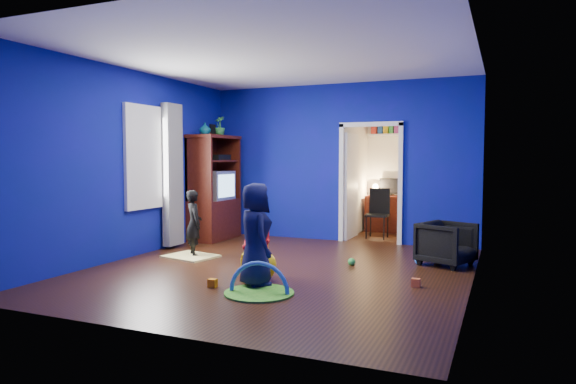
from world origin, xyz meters
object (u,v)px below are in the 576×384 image
at_px(armchair, 446,244).
at_px(play_mat, 259,293).
at_px(hopper_ball, 261,265).
at_px(kid_chair, 254,257).
at_px(child_black, 194,223).
at_px(vase, 205,129).
at_px(study_desk, 388,214).
at_px(toddler_red, 257,244).
at_px(tv_armoire, 214,188).
at_px(crt_tv, 216,185).
at_px(child_navy, 255,235).
at_px(folding_chair, 377,214).

bearing_deg(armchair, play_mat, 165.68).
height_order(hopper_ball, kid_chair, kid_chair).
height_order(child_black, vase, vase).
xyz_separation_m(kid_chair, study_desk, (0.77, 4.68, 0.12)).
xyz_separation_m(toddler_red, tv_armoire, (-2.20, 2.62, 0.52)).
relative_size(vase, study_desk, 0.25).
relative_size(kid_chair, study_desk, 0.57).
height_order(crt_tv, play_mat, crt_tv).
distance_m(hopper_ball, play_mat, 0.64).
bearing_deg(study_desk, toddler_red, -97.21).
relative_size(child_navy, kid_chair, 2.49).
relative_size(child_navy, crt_tv, 1.78).
height_order(hopper_ball, play_mat, hopper_ball).
height_order(study_desk, folding_chair, folding_chair).
xyz_separation_m(crt_tv, folding_chair, (2.78, 1.30, -0.56)).
distance_m(tv_armoire, folding_chair, 3.15).
height_order(toddler_red, folding_chair, folding_chair).
xyz_separation_m(tv_armoire, kid_chair, (2.05, -2.42, -0.73)).
distance_m(crt_tv, folding_chair, 3.12).
bearing_deg(vase, child_black, -65.34).
relative_size(child_black, kid_chair, 2.08).
relative_size(crt_tv, kid_chair, 1.40).
distance_m(child_black, vase, 2.11).
bearing_deg(armchair, vase, 105.70).
distance_m(armchair, play_mat, 3.04).
height_order(crt_tv, study_desk, crt_tv).
bearing_deg(child_navy, play_mat, 169.26).
xyz_separation_m(child_black, child_navy, (1.72, -1.29, 0.10)).
height_order(vase, kid_chair, vase).
bearing_deg(study_desk, kid_chair, -99.31).
xyz_separation_m(kid_chair, play_mat, (0.47, -0.79, -0.24)).
relative_size(toddler_red, kid_chair, 1.82).
height_order(tv_armoire, crt_tv, tv_armoire).
xyz_separation_m(study_desk, folding_chair, (0.00, -0.96, 0.09)).
bearing_deg(child_black, play_mat, -177.63).
distance_m(child_navy, play_mat, 0.72).
xyz_separation_m(tv_armoire, crt_tv, (0.04, 0.00, 0.04)).
distance_m(hopper_ball, kid_chair, 0.32).
height_order(toddler_red, kid_chair, toddler_red).
height_order(kid_chair, study_desk, study_desk).
bearing_deg(armchair, tv_armoire, 101.80).
height_order(child_black, hopper_ball, child_black).
bearing_deg(child_navy, folding_chair, -50.22).
distance_m(child_navy, crt_tv, 3.71).
bearing_deg(play_mat, tv_armoire, 128.14).
bearing_deg(study_desk, crt_tv, -140.84).
bearing_deg(crt_tv, child_navy, -51.80).
height_order(play_mat, folding_chair, folding_chair).
xyz_separation_m(crt_tv, kid_chair, (2.01, -2.42, -0.77)).
distance_m(play_mat, folding_chair, 4.55).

